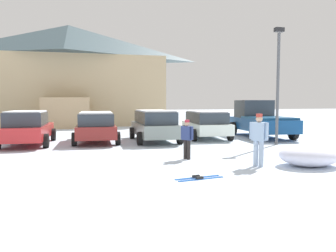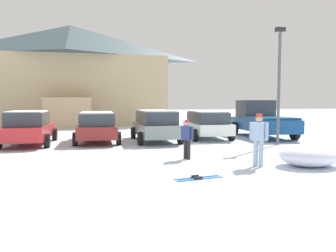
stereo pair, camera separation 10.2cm
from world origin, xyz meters
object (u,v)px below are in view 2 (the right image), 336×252
pair_of_skis (198,178)px  parked_white_suv (207,123)px  ski_lodge (71,75)px  lamp_post (279,79)px  plowed_snow_pile (310,155)px  parked_grey_wagon (155,124)px  parked_maroon_van (97,126)px  skier_adult_in_blue_parka (259,137)px  pickup_truck (261,120)px  skier_teen_in_navy_coat (187,137)px  parked_red_sedan (29,127)px

pair_of_skis → parked_white_suv: bearing=67.4°
ski_lodge → pair_of_skis: ski_lodge is taller
pair_of_skis → lamp_post: lamp_post is taller
parked_white_suv → plowed_snow_pile: parked_white_suv is taller
ski_lodge → parked_grey_wagon: ski_lodge is taller
parked_maroon_van → lamp_post: (8.30, -3.25, 2.26)m
ski_lodge → skier_adult_in_blue_parka: bearing=-74.0°
pickup_truck → skier_teen_in_navy_coat: 9.00m
parked_maroon_van → skier_teen_in_navy_coat: bearing=-64.3°
parked_red_sedan → pickup_truck: pickup_truck is taller
skier_teen_in_navy_coat → parked_grey_wagon: bearing=89.4°
parked_red_sedan → parked_white_suv: parked_red_sedan is taller
parked_red_sedan → pair_of_skis: (5.46, -8.71, -0.80)m
parked_grey_wagon → plowed_snow_pile: size_ratio=2.37×
pair_of_skis → plowed_snow_pile: size_ratio=0.68×
parked_white_suv → pair_of_skis: (-3.80, -9.14, -0.82)m
skier_teen_in_navy_coat → pair_of_skis: (-0.63, -2.91, -0.77)m
parked_white_suv → pickup_truck: size_ratio=0.83×
pickup_truck → skier_teen_in_navy_coat: (-6.53, -6.19, -0.20)m
pair_of_skis → skier_teen_in_navy_coat: bearing=77.8°
ski_lodge → pair_of_skis: bearing=-80.4°
parked_red_sedan → parked_maroon_van: size_ratio=1.05×
parked_maroon_van → parked_white_suv: bearing=2.3°
ski_lodge → parked_red_sedan: ski_lodge is taller
parked_white_suv → pickup_truck: pickup_truck is taller
parked_white_suv → pickup_truck: 3.37m
parked_red_sedan → plowed_snow_pile: parked_red_sedan is taller
parked_red_sedan → parked_white_suv: (9.26, 0.43, 0.02)m
parked_grey_wagon → plowed_snow_pile: parked_grey_wagon is taller
ski_lodge → parked_white_suv: 16.36m
ski_lodge → parked_red_sedan: (-1.55, -14.38, -3.72)m
pickup_truck → lamp_post: size_ratio=0.99×
pickup_truck → plowed_snow_pile: bearing=-110.7°
lamp_post → pickup_truck: bearing=72.1°
parked_maroon_van → pair_of_skis: 9.21m
skier_adult_in_blue_parka → pair_of_skis: size_ratio=1.24×
parked_red_sedan → skier_teen_in_navy_coat: (6.09, -5.80, -0.03)m
lamp_post → plowed_snow_pile: (-2.04, -4.91, -2.76)m
parked_red_sedan → skier_adult_in_blue_parka: (7.85, -7.64, 0.12)m
lamp_post → parked_red_sedan: bearing=165.1°
pickup_truck → skier_adult_in_blue_parka: size_ratio=3.27×
ski_lodge → pair_of_skis: 23.85m
ski_lodge → parked_maroon_van: 14.76m
parked_maroon_van → parked_grey_wagon: size_ratio=0.97×
parked_white_suv → plowed_snow_pile: bearing=-88.6°
parked_maroon_van → pair_of_skis: bearing=-75.8°
skier_adult_in_blue_parka → pair_of_skis: 2.78m
skier_teen_in_navy_coat → parked_white_suv: bearing=63.0°
parked_white_suv → pair_of_skis: size_ratio=3.36×
parked_white_suv → plowed_snow_pile: (0.21, -8.41, -0.50)m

